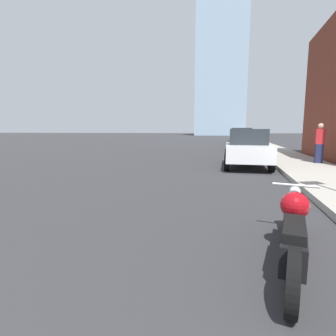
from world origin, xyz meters
name	(u,v)px	position (x,y,z in m)	size (l,w,h in m)	color
sidewalk	(256,142)	(5.27, 40.00, 0.07)	(2.42, 240.00, 0.15)	#9E998E
distant_tower	(223,59)	(-2.63, 101.45, 26.99)	(17.22, 17.22, 53.99)	#8CA5BC
motorcycle	(294,229)	(3.09, 4.86, 0.38)	(0.79, 2.55, 0.77)	black
parked_car_white	(247,148)	(2.91, 13.13, 0.81)	(1.90, 3.89, 1.60)	silver
parked_car_silver	(241,139)	(2.90, 24.76, 0.88)	(2.15, 4.40, 1.78)	#BCBCC1
parked_car_green	(238,137)	(2.86, 35.18, 0.78)	(1.77, 4.04, 1.55)	#1E6B33
pedestrian	(320,143)	(5.95, 14.20, 1.03)	(0.36, 0.24, 1.71)	#1E2347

